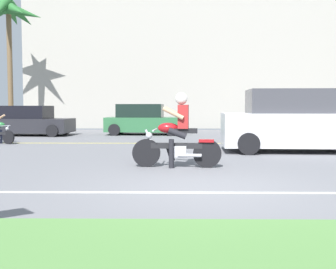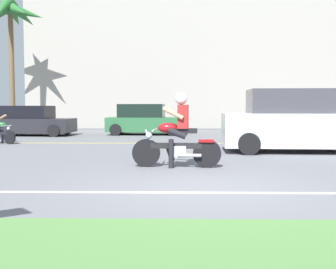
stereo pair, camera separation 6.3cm
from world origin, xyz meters
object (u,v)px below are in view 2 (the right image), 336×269
motorcyclist (177,136)px  suv_nearby (305,122)px  parked_car_0 (31,121)px  palm_tree_1 (11,17)px  parked_car_1 (145,120)px

motorcyclist → suv_nearby: suv_nearby is taller
suv_nearby → motorcyclist: bearing=-139.5°
parked_car_0 → palm_tree_1: palm_tree_1 is taller
suv_nearby → parked_car_0: (-10.93, 7.00, -0.26)m
suv_nearby → palm_tree_1: size_ratio=0.69×
suv_nearby → parked_car_0: suv_nearby is taller
parked_car_1 → parked_car_0: bearing=-172.2°
motorcyclist → parked_car_1: (-1.58, 11.09, -0.02)m
suv_nearby → palm_tree_1: (-13.04, 10.31, 5.37)m
suv_nearby → palm_tree_1: 17.47m
motorcyclist → palm_tree_1: palm_tree_1 is taller
palm_tree_1 → suv_nearby: bearing=-38.3°
motorcyclist → suv_nearby: (3.90, 3.34, 0.21)m
motorcyclist → parked_car_0: bearing=124.2°
motorcyclist → parked_car_0: 12.50m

